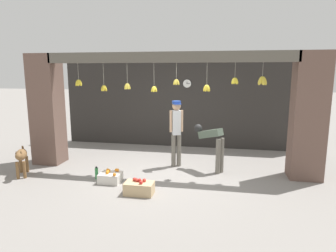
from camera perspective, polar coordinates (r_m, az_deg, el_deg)
name	(u,v)px	position (r m, az deg, el deg)	size (l,w,h in m)	color
ground_plane	(165,173)	(7.21, -0.58, -8.97)	(60.00, 60.00, 0.00)	gray
shop_back_wall	(181,103)	(9.50, 2.55, 4.48)	(7.63, 0.12, 2.82)	#2D2B28
shop_pillar_left	(47,110)	(8.35, -22.04, 2.90)	(0.70, 0.60, 2.82)	brown
shop_pillar_right	(308,116)	(7.28, 25.17, 1.66)	(0.70, 0.60, 2.82)	brown
storefront_awning	(167,59)	(6.92, -0.24, 12.64)	(5.73, 0.26, 0.92)	#5B564C
dog	(21,157)	(7.69, -26.16, -5.28)	(0.52, 0.80, 0.67)	brown
shopkeeper	(176,128)	(7.49, 1.60, -0.41)	(0.33, 0.30, 1.67)	#6B665B
worker_stooping	(212,141)	(7.27, 8.39, -2.92)	(0.75, 0.60, 1.10)	#6B665B
fruit_crate_oranges	(110,177)	(6.75, -10.90, -9.55)	(0.45, 0.40, 0.28)	silver
fruit_crate_apples	(139,188)	(6.05, -5.52, -11.67)	(0.57, 0.33, 0.31)	tan
water_bottle	(97,173)	(6.99, -13.44, -8.75)	(0.07, 0.07, 0.29)	#38934C
wall_clock	(187,84)	(9.36, 3.65, 8.06)	(0.27, 0.03, 0.27)	black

